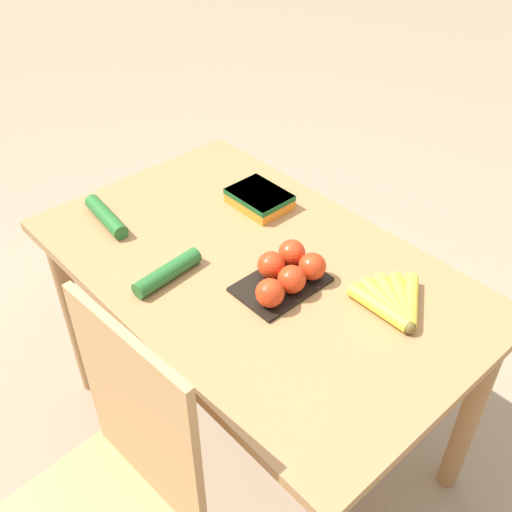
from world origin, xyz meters
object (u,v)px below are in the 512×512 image
Objects in this scene: chair at (109,505)px; cucumber_near at (106,217)px; tomato_pack at (286,273)px; carrot_bag at (259,198)px; banana_bunch at (394,303)px; cucumber_far at (168,272)px.

chair reaches higher than cucumber_near.
tomato_pack is (0.07, -0.61, 0.29)m from chair.
chair is at bearing 115.31° from carrot_bag.
chair reaches higher than banana_bunch.
tomato_pack is at bearing 93.17° from chair.
cucumber_near is at bearing 59.26° from carrot_bag.
cucumber_far is at bearing 177.55° from cucumber_near.
cucumber_far is (0.22, 0.21, -0.02)m from tomato_pack.
cucumber_near is 0.32m from cucumber_far.
chair reaches higher than tomato_pack.
tomato_pack reaches higher than carrot_bag.
chair is 0.56m from cucumber_far.
banana_bunch is 0.28m from tomato_pack.
cucumber_far is at bearing 36.56° from banana_bunch.
carrot_bag is 0.86× the size of cucumber_far.
tomato_pack is at bearing 28.84° from banana_bunch.
cucumber_near is (0.79, 0.33, 0.00)m from banana_bunch.
chair is at bearing 145.95° from cucumber_near.
chair reaches higher than carrot_bag.
carrot_bag is (0.31, -0.19, -0.01)m from tomato_pack.
chair is at bearing 76.86° from banana_bunch.
chair is 4.95× the size of banana_bunch.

